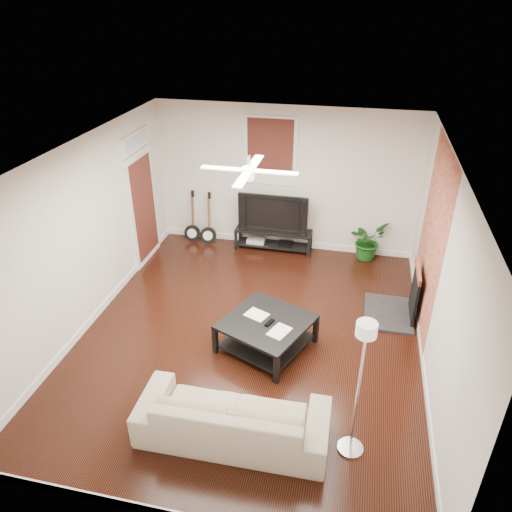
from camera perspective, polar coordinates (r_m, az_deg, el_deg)
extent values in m
cube|color=black|center=(7.44, -0.68, -9.24)|extent=(5.00, 6.00, 0.01)
cube|color=white|center=(6.11, -0.83, 11.82)|extent=(5.00, 6.00, 0.01)
cube|color=silver|center=(9.35, 3.51, 8.94)|extent=(5.00, 0.01, 2.80)
cube|color=silver|center=(4.39, -10.22, -18.52)|extent=(5.00, 0.01, 2.80)
cube|color=silver|center=(7.57, -19.51, 2.22)|extent=(0.01, 6.00, 2.80)
cube|color=silver|center=(6.62, 20.83, -2.04)|extent=(0.01, 6.00, 2.80)
cube|color=#AC4837|center=(7.49, 19.98, 1.84)|extent=(0.02, 2.20, 2.80)
cube|color=black|center=(7.91, 16.78, -3.99)|extent=(0.80, 1.10, 0.92)
cube|color=#3E1610|center=(9.20, 1.70, 12.25)|extent=(1.00, 0.06, 1.30)
cube|color=white|center=(9.12, -13.24, 6.67)|extent=(0.08, 1.00, 2.50)
cube|color=black|center=(9.65, 2.06, 1.95)|extent=(1.51, 0.40, 0.42)
imported|color=black|center=(9.41, 2.15, 5.25)|extent=(1.35, 0.18, 0.78)
cube|color=black|center=(7.08, 1.21, -9.14)|extent=(1.46, 1.46, 0.47)
imported|color=tan|center=(5.84, -2.74, -18.25)|extent=(2.21, 0.89, 0.64)
imported|color=#175217|center=(9.50, 12.98, 1.81)|extent=(0.88, 0.90, 0.75)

